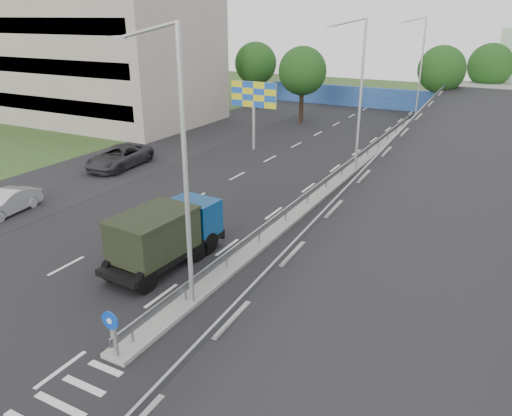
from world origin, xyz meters
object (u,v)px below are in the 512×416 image
Objects in this scene: sign_bollard at (113,334)px; billboard at (254,98)px; parked_car_c at (119,157)px; lamp_post_near at (180,159)px; parked_car_b at (7,203)px; lamp_post_mid at (358,88)px; lamp_post_far at (419,64)px; dump_truck at (166,234)px.

sign_bollard is 27.53m from billboard.
sign_bollard is 0.30× the size of parked_car_c.
billboard is (-9.00, 25.83, 3.15)m from sign_bollard.
sign_bollard is 6.12m from lamp_post_near.
sign_bollard is 0.41× the size of parked_car_b.
lamp_post_mid is 1.00× the size of lamp_post_far.
lamp_post_mid is at bearing 89.74° from sign_bollard.
lamp_post_mid reaches higher than parked_car_c.
dump_truck is 16.28m from parked_car_c.
sign_bollard reaches higher than parked_car_b.
dump_truck is at bearing -10.89° from parked_car_b.
lamp_post_near reaches higher than parked_car_c.
lamp_post_mid is 20.00m from lamp_post_far.
parked_car_c is (-12.44, 10.48, -0.69)m from dump_truck.
dump_truck reaches higher than sign_bollard.
billboard is at bearing -116.84° from lamp_post_far.
parked_car_b is (-14.29, 6.77, -0.37)m from sign_bollard.
lamp_post_far is 2.49× the size of parked_car_b.
lamp_post_far is (0.00, 20.00, 0.00)m from lamp_post_mid.
lamp_post_mid is 22.91m from parked_car_b.
billboard is at bearing 167.62° from lamp_post_mid.
dump_truck is (-2.81, -17.64, -4.34)m from lamp_post_mid.
sign_bollard is at bearing -90.14° from lamp_post_far.
lamp_post_mid is at bearing -90.00° from lamp_post_far.
lamp_post_mid is at bearing 20.57° from parked_car_c.
parked_car_b is (-5.29, -19.05, -3.52)m from billboard.
lamp_post_mid is 1.64× the size of dump_truck.
lamp_post_mid is 18.38m from dump_truck.
parked_car_c is (-6.14, -9.17, -3.41)m from billboard.
lamp_post_near is at bearing -44.67° from parked_car_c.
lamp_post_far is 38.00m from dump_truck.
billboard reaches higher than dump_truck.
lamp_post_near is at bearing -67.51° from billboard.
sign_bollard is 44.08m from lamp_post_far.
billboard is at bearing 109.21° from sign_bollard.
billboard is (-9.11, 22.00, -1.62)m from lamp_post_near.
lamp_post_mid is (0.11, 23.83, 4.77)m from sign_bollard.
dump_truck is 1.10× the size of parked_car_c.
sign_bollard is 0.17× the size of lamp_post_near.
sign_bollard is at bearing -91.64° from lamp_post_near.
parked_car_c is at bearing -154.84° from lamp_post_mid.
lamp_post_far is at bearing 89.86° from sign_bollard.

